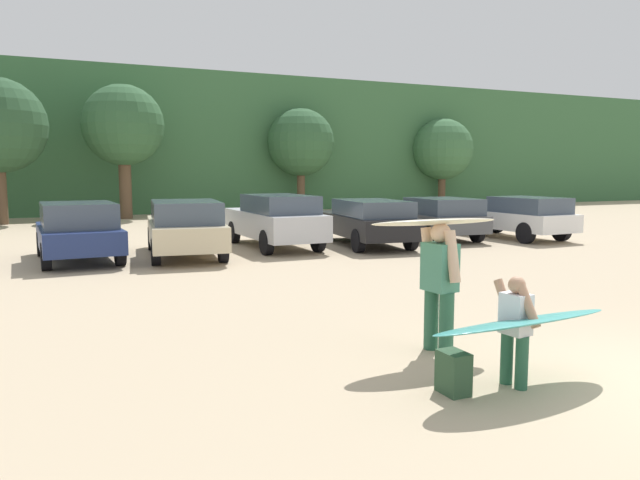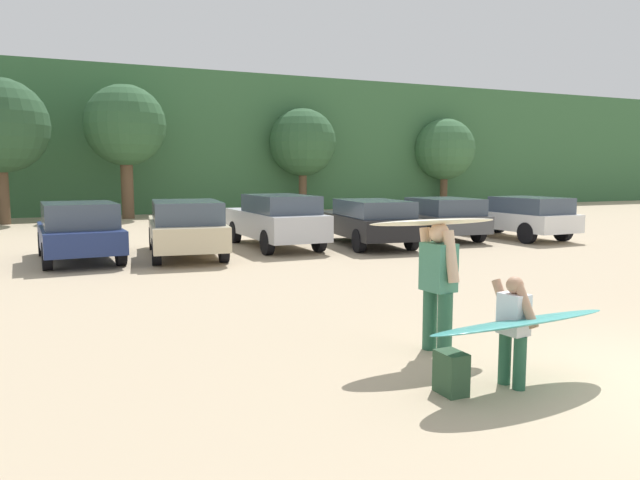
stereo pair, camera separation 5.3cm
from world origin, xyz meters
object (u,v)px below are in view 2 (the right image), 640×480
Objects in this scene: parked_car_black at (368,221)px; person_child at (513,325)px; parked_car_white at (517,216)px; backpack_dropped at (451,373)px; parked_car_dark_gray at (437,217)px; parked_car_navy at (79,230)px; surfboard_teal at (521,322)px; person_adult at (438,280)px; parked_car_champagne at (186,227)px; surfboard_cream at (434,222)px; parked_car_silver at (276,219)px.

parked_car_black is 4.07× the size of person_child.
parked_car_white reaches higher than backpack_dropped.
parked_car_black reaches higher than parked_car_dark_gray.
parked_car_navy is 11.37m from parked_car_dark_gray.
person_adult is at bearing -93.01° from surfboard_teal.
parked_car_champagne is 11.37m from parked_car_white.
surfboard_teal is at bearing -13.12° from backpack_dropped.
person_adult is at bearing -162.20° from parked_car_navy.
parked_car_navy is 12.37m from person_child.
parked_car_navy is 3.45× the size of person_child.
surfboard_cream is at bearing 132.06° from parked_car_white.
parked_car_silver is at bearing -96.88° from surfboard_cream.
surfboard_cream is (-4.60, -10.10, 0.89)m from parked_car_black.
parked_car_white is at bearing -136.03° from surfboard_teal.
parked_car_black is at bearing 65.22° from backpack_dropped.
parked_car_black is 12.61m from backpack_dropped.
parked_car_champagne is at bearing -97.80° from parked_car_navy.
surfboard_teal is (1.14, -11.60, -0.09)m from parked_car_champagne.
parked_car_silver is at bearing 81.33° from parked_car_white.
parked_car_dark_gray is (5.77, -0.17, -0.10)m from parked_car_silver.
person_adult is 1.38× the size of person_child.
parked_car_dark_gray is 14.63m from backpack_dropped.
person_adult reaches higher than person_child.
person_adult reaches higher than surfboard_teal.
surfboard_cream is (1.06, -10.08, 0.86)m from parked_car_champagne.
parked_car_black is 2.03× the size of surfboard_teal.
parked_car_white reaches higher than surfboard_teal.
person_child is at bearing 83.95° from person_adult.
person_adult reaches higher than backpack_dropped.
parked_car_black reaches higher than backpack_dropped.
parked_car_champagne reaches higher than parked_car_black.
parked_car_silver is 1.07× the size of parked_car_dark_gray.
parked_car_navy is 2.71m from parked_car_champagne.
parked_car_white is (5.70, -0.28, -0.02)m from parked_car_black.
parked_car_champagne reaches higher than parked_car_white.
parked_car_navy is 0.87× the size of parked_car_silver.
backpack_dropped is (-2.52, -12.22, -0.64)m from parked_car_silver.
surfboard_cream is at bearing 63.19° from backpack_dropped.
parked_car_champagne is 1.00× the size of parked_car_black.
parked_car_silver is at bearing -102.09° from surfboard_teal.
parked_car_navy is 2.49× the size of person_adult.
parked_car_white is at bearing -142.20° from person_adult.
parked_car_navy is 8.36m from parked_car_black.
parked_car_champagne is at bearing 105.25° from parked_car_silver.
parked_car_champagne is at bearing -90.60° from person_child.
parked_car_silver is 5.77m from parked_car_dark_gray.
parked_car_champagne is 11.65m from surfboard_teal.
parked_car_silver is (2.90, 0.80, 0.05)m from parked_car_champagne.
parked_car_dark_gray is at bearing 55.50° from backpack_dropped.
surfboard_cream is 2.09m from backpack_dropped.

